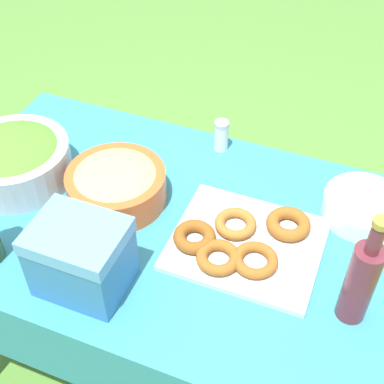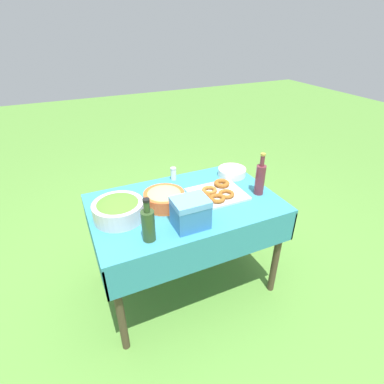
{
  "view_description": "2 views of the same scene",
  "coord_description": "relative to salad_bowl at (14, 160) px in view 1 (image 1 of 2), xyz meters",
  "views": [
    {
      "loc": [
        0.45,
        -0.89,
        1.82
      ],
      "look_at": [
        0.07,
        0.07,
        0.83
      ],
      "focal_mm": 50.0,
      "sensor_mm": 36.0,
      "label": 1
    },
    {
      "loc": [
        -0.68,
        -1.6,
        1.86
      ],
      "look_at": [
        0.03,
        -0.05,
        0.86
      ],
      "focal_mm": 28.0,
      "sensor_mm": 36.0,
      "label": 2
    }
  ],
  "objects": [
    {
      "name": "ground_plane",
      "position": [
        0.45,
        0.0,
        -0.84
      ],
      "size": [
        14.0,
        14.0,
        0.0
      ],
      "primitive_type": "plane",
      "color": "#568C38"
    },
    {
      "name": "picnic_table",
      "position": [
        0.45,
        0.0,
        -0.18
      ],
      "size": [
        1.28,
        0.81,
        0.77
      ],
      "color": "teal",
      "rests_on": "ground_plane"
    },
    {
      "name": "salad_bowl",
      "position": [
        0.0,
        0.0,
        0.0
      ],
      "size": [
        0.32,
        0.32,
        0.13
      ],
      "color": "silver",
      "rests_on": "picnic_table"
    },
    {
      "name": "pasta_bowl",
      "position": [
        0.31,
        0.03,
        -0.01
      ],
      "size": [
        0.27,
        0.27,
        0.11
      ],
      "color": "#E05B28",
      "rests_on": "picnic_table"
    },
    {
      "name": "donut_platter",
      "position": [
        0.69,
        -0.01,
        -0.05
      ],
      "size": [
        0.39,
        0.32,
        0.05
      ],
      "color": "silver",
      "rests_on": "picnic_table"
    },
    {
      "name": "plate_stack",
      "position": [
        0.96,
        0.22,
        -0.04
      ],
      "size": [
        0.22,
        0.22,
        0.06
      ],
      "color": "white",
      "rests_on": "picnic_table"
    },
    {
      "name": "wine_bottle",
      "position": [
        0.98,
        -0.11,
        0.05
      ],
      "size": [
        0.07,
        0.07,
        0.31
      ],
      "color": "maroon",
      "rests_on": "picnic_table"
    },
    {
      "name": "cooler_box",
      "position": [
        0.37,
        -0.26,
        0.03
      ],
      "size": [
        0.21,
        0.17,
        0.19
      ],
      "color": "#3372B7",
      "rests_on": "picnic_table"
    },
    {
      "name": "salt_shaker",
      "position": [
        0.5,
        0.35,
        -0.02
      ],
      "size": [
        0.04,
        0.04,
        0.1
      ],
      "color": "white",
      "rests_on": "picnic_table"
    }
  ]
}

